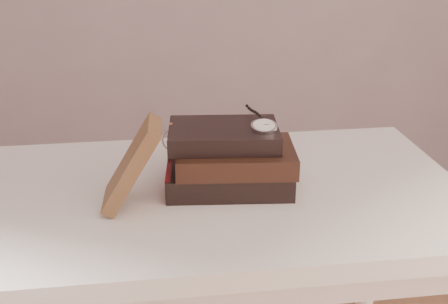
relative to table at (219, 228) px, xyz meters
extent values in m
cube|color=silver|center=(0.00, 0.00, 0.07)|extent=(1.00, 0.60, 0.04)
cube|color=white|center=(0.00, 0.00, 0.01)|extent=(0.88, 0.49, 0.08)
cylinder|color=white|center=(-0.45, 0.25, -0.30)|extent=(0.05, 0.05, 0.71)
cylinder|color=white|center=(0.45, 0.25, -0.30)|extent=(0.05, 0.05, 0.71)
cube|color=black|center=(0.02, 0.01, 0.12)|extent=(0.26, 0.20, 0.05)
cube|color=beige|center=(0.02, 0.01, 0.12)|extent=(0.26, 0.18, 0.04)
cube|color=gold|center=(-0.10, 0.05, 0.12)|extent=(0.01, 0.01, 0.05)
cube|color=maroon|center=(-0.10, 0.02, 0.12)|extent=(0.03, 0.16, 0.05)
cube|color=black|center=(0.03, 0.00, 0.16)|extent=(0.25, 0.18, 0.04)
cube|color=beige|center=(0.04, 0.00, 0.16)|extent=(0.24, 0.17, 0.03)
cube|color=gold|center=(-0.08, 0.04, 0.16)|extent=(0.01, 0.01, 0.04)
cube|color=black|center=(0.01, 0.02, 0.20)|extent=(0.23, 0.17, 0.04)
cube|color=beige|center=(0.01, 0.02, 0.20)|extent=(0.22, 0.16, 0.03)
cube|color=gold|center=(-0.09, 0.06, 0.20)|extent=(0.01, 0.01, 0.04)
cube|color=#472F1B|center=(-0.17, -0.05, 0.18)|extent=(0.12, 0.12, 0.17)
cylinder|color=silver|center=(0.09, -0.01, 0.22)|extent=(0.06, 0.06, 0.02)
cylinder|color=white|center=(0.09, -0.01, 0.23)|extent=(0.05, 0.05, 0.01)
torus|color=silver|center=(0.09, -0.01, 0.23)|extent=(0.05, 0.05, 0.01)
cylinder|color=silver|center=(0.09, 0.02, 0.22)|extent=(0.01, 0.01, 0.01)
cube|color=black|center=(0.09, -0.01, 0.23)|extent=(0.00, 0.01, 0.00)
cube|color=black|center=(0.09, -0.01, 0.23)|extent=(0.01, 0.00, 0.00)
sphere|color=black|center=(0.09, 0.03, 0.23)|extent=(0.01, 0.01, 0.01)
sphere|color=black|center=(0.09, 0.04, 0.23)|extent=(0.01, 0.01, 0.01)
sphere|color=black|center=(0.09, 0.05, 0.23)|extent=(0.01, 0.01, 0.01)
sphere|color=black|center=(0.08, 0.06, 0.23)|extent=(0.01, 0.01, 0.01)
sphere|color=black|center=(0.08, 0.07, 0.23)|extent=(0.01, 0.01, 0.01)
sphere|color=black|center=(0.08, 0.09, 0.23)|extent=(0.01, 0.01, 0.01)
sphere|color=black|center=(0.08, 0.10, 0.23)|extent=(0.01, 0.01, 0.01)
sphere|color=black|center=(0.07, 0.11, 0.23)|extent=(0.01, 0.01, 0.01)
torus|color=silver|center=(-0.09, 0.10, 0.16)|extent=(0.05, 0.02, 0.05)
torus|color=silver|center=(-0.03, 0.09, 0.16)|extent=(0.05, 0.02, 0.05)
cylinder|color=silver|center=(-0.06, 0.10, 0.17)|extent=(0.01, 0.00, 0.00)
cylinder|color=silver|center=(-0.10, 0.16, 0.16)|extent=(0.01, 0.11, 0.03)
cylinder|color=silver|center=(0.00, 0.15, 0.16)|extent=(0.01, 0.11, 0.03)
camera|label=1|loc=(-0.14, -1.06, 0.61)|focal=46.79mm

